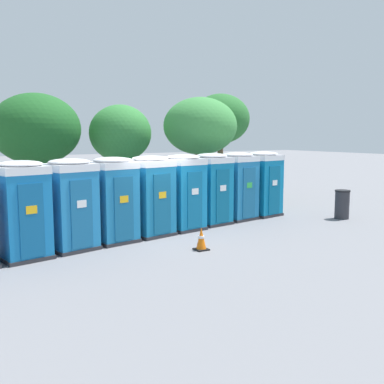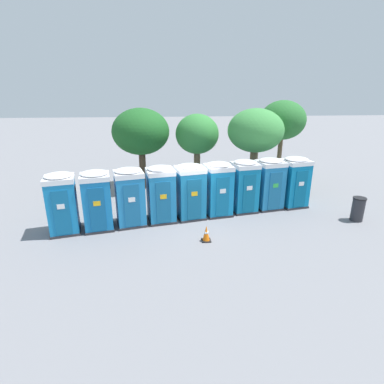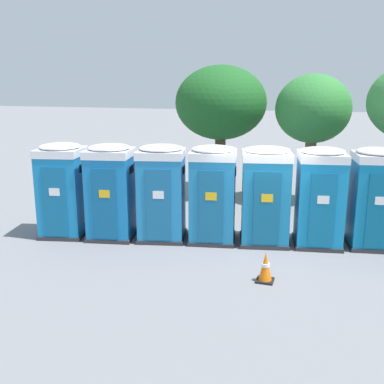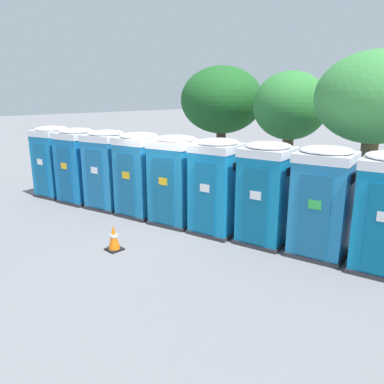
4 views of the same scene
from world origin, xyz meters
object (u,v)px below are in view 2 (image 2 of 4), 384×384
Objects in this scene: portapotty_0 at (62,203)px; portapotty_3 at (161,194)px; portapotty_5 at (218,189)px; street_tree_2 at (197,135)px; street_tree_1 at (256,131)px; portapotty_2 at (130,197)px; trash_can at (358,209)px; portapotty_6 at (244,186)px; portapotty_7 at (269,183)px; street_tree_0 at (141,132)px; street_tree_3 at (283,121)px; portapotty_8 at (294,182)px; portapotty_1 at (97,200)px; traffic_cone at (206,234)px; portapotty_4 at (190,191)px.

portapotty_3 is (4.00, 0.79, -0.00)m from portapotty_0.
street_tree_2 is (-0.52, 4.35, 1.92)m from portapotty_5.
street_tree_1 is 3.34m from street_tree_2.
portapotty_2 reaches higher than trash_can.
portapotty_5 is 1.00× the size of portapotty_6.
portapotty_3 is (1.33, 0.26, 0.00)m from portapotty_2.
portapotty_7 is 0.54× the size of street_tree_0.
street_tree_3 reaches higher than portapotty_3.
portapotty_3 is 9.63m from street_tree_3.
trash_can is at bearing -52.16° from street_tree_1.
portapotty_6 is at bearing 13.64° from portapotty_5.
portapotty_0 is 0.50× the size of street_tree_3.
portapotty_8 is (10.68, 2.04, -0.00)m from portapotty_0.
street_tree_0 reaches higher than portapotty_2.
portapotty_1 is at bearing 9.33° from portapotty_0.
portapotty_8 is (4.01, 0.75, -0.00)m from portapotty_5.
portapotty_7 is at bearing 11.66° from portapotty_1.
traffic_cone is at bearing -19.84° from portapotty_1.
street_tree_0 is (-5.09, 4.27, 2.09)m from portapotty_6.
portapotty_3 is 0.54× the size of street_tree_0.
portapotty_8 is at bearing 11.01° from portapotty_1.
trash_can is 7.23m from traffic_cone.
street_tree_1 reaches higher than portapotty_2.
portapotty_1 is 2.31× the size of trash_can.
portapotty_6 is (7.99, 1.61, 0.00)m from portapotty_0.
portapotty_0 is at bearing -168.62° from portapotty_6.
street_tree_1 reaches higher than portapotty_0.
portapotty_4 reaches higher than traffic_cone.
portapotty_0 is 1.00× the size of portapotty_6.
portapotty_6 and portapotty_8 have the same top height.
street_tree_3 is at bearing 36.17° from portapotty_3.
portapotty_5 is 6.36m from trash_can.
street_tree_2 is at bearing 55.66° from portapotty_2.
portapotty_6 is 1.36m from portapotty_7.
portapotty_1 is at bearing -149.22° from street_tree_3.
portapotty_1 is at bearing -168.21° from portapotty_6.
street_tree_2 is at bearing 66.03° from portapotty_3.
portapotty_4 is 7.62m from trash_can.
portapotty_0 and portapotty_5 have the same top height.
portapotty_0 and portapotty_4 have the same top height.
street_tree_1 is at bearing -141.63° from street_tree_3.
street_tree_1 is 1.08× the size of street_tree_2.
portapotty_4 and portapotty_8 have the same top height.
portapotty_1 is 5.43m from portapotty_5.
traffic_cone is (-7.10, -1.31, -0.24)m from trash_can.
street_tree_1 is at bearing 25.97° from portapotty_0.
portapotty_1 is 4.08m from portapotty_4.
street_tree_1 is (6.62, 3.99, 2.22)m from portapotty_2.
portapotty_4 is at bearing -139.64° from street_tree_3.
portapotty_2 is 1.00× the size of portapotty_5.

